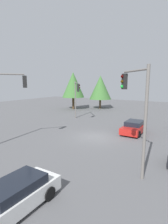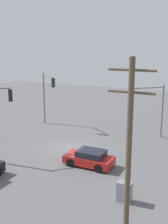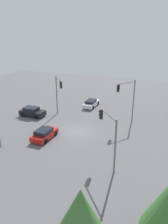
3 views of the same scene
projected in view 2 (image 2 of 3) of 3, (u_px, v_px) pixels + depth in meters
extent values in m
plane|color=#5B5B5E|center=(70.00, 148.00, 27.36)|extent=(80.00, 80.00, 0.00)
cube|color=red|center=(89.00, 160.00, 23.23)|extent=(4.04, 1.89, 0.66)
cube|color=black|center=(91.00, 153.00, 23.01)|extent=(2.22, 1.66, 0.50)
cylinder|color=black|center=(70.00, 163.00, 23.03)|extent=(0.70, 0.22, 0.70)
cylinder|color=black|center=(80.00, 155.00, 24.59)|extent=(0.70, 0.22, 0.70)
cylinder|color=black|center=(98.00, 168.00, 21.94)|extent=(0.70, 0.22, 0.70)
cylinder|color=black|center=(107.00, 160.00, 23.51)|extent=(0.70, 0.22, 0.70)
cube|color=black|center=(10.00, 95.00, 24.11)|extent=(0.44, 0.44, 1.05)
sphere|color=#360503|center=(10.00, 91.00, 24.19)|extent=(0.22, 0.22, 0.22)
sphere|color=#392605|center=(10.00, 95.00, 24.27)|extent=(0.22, 0.22, 0.22)
sphere|color=green|center=(10.00, 99.00, 24.35)|extent=(0.22, 0.22, 0.22)
cylinder|color=slate|center=(44.00, 98.00, 35.43)|extent=(0.18, 0.18, 6.44)
cylinder|color=slate|center=(48.00, 76.00, 33.36)|extent=(2.67, 1.97, 0.12)
cube|color=black|center=(53.00, 83.00, 32.12)|extent=(0.44, 0.43, 1.05)
sphere|color=#360503|center=(54.00, 80.00, 32.12)|extent=(0.22, 0.22, 0.22)
sphere|color=#392605|center=(54.00, 83.00, 32.20)|extent=(0.22, 0.22, 0.22)
sphere|color=green|center=(54.00, 86.00, 32.28)|extent=(0.22, 0.22, 0.22)
cylinder|color=slate|center=(162.00, 111.00, 30.03)|extent=(0.18, 0.18, 5.71)
cylinder|color=slate|center=(148.00, 88.00, 29.00)|extent=(2.87, 2.46, 0.12)
cube|color=black|center=(131.00, 95.00, 28.72)|extent=(0.44, 0.43, 1.05)
sphere|color=#360503|center=(132.00, 92.00, 28.48)|extent=(0.22, 0.22, 0.22)
sphere|color=#392605|center=(132.00, 95.00, 28.55)|extent=(0.22, 0.22, 0.22)
sphere|color=green|center=(132.00, 98.00, 28.63)|extent=(0.22, 0.22, 0.22)
cylinder|color=brown|center=(129.00, 155.00, 13.35)|extent=(0.28, 0.28, 9.27)
cylinder|color=brown|center=(132.00, 70.00, 12.42)|extent=(2.20, 0.12, 0.12)
cylinder|color=brown|center=(131.00, 92.00, 12.65)|extent=(2.20, 0.12, 0.12)
cube|color=gray|center=(124.00, 192.00, 17.83)|extent=(0.91, 0.61, 1.33)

